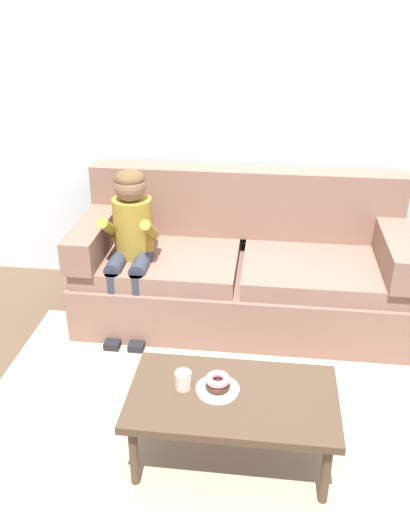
{
  "coord_description": "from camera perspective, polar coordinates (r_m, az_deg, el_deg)",
  "views": [
    {
      "loc": [
        0.13,
        -2.59,
        2.17
      ],
      "look_at": [
        -0.24,
        0.45,
        0.65
      ],
      "focal_mm": 39.06,
      "sensor_mm": 36.0,
      "label": 1
    }
  ],
  "objects": [
    {
      "name": "donut",
      "position": [
        2.73,
        1.31,
        -13.09
      ],
      "size": [
        0.17,
        0.17,
        0.04
      ],
      "primitive_type": "torus",
      "rotation": [
        0.0,
        0.0,
        2.31
      ],
      "color": "#422619",
      "rests_on": "plate"
    },
    {
      "name": "area_rug",
      "position": [
        3.19,
        2.91,
        -16.37
      ],
      "size": [
        2.84,
        1.92,
        0.01
      ],
      "primitive_type": "cube",
      "color": "tan",
      "rests_on": "ground"
    },
    {
      "name": "mug",
      "position": [
        2.74,
        -2.25,
        -12.59
      ],
      "size": [
        0.08,
        0.08,
        0.09
      ],
      "primitive_type": "cylinder",
      "color": "silver",
      "rests_on": "coffee_table"
    },
    {
      "name": "coffee_table",
      "position": [
        2.76,
        2.84,
        -14.68
      ],
      "size": [
        1.0,
        0.57,
        0.4
      ],
      "color": "#4C3828",
      "rests_on": "ground"
    },
    {
      "name": "donut_second",
      "position": [
        2.71,
        1.31,
        -12.51
      ],
      "size": [
        0.17,
        0.17,
        0.04
      ],
      "primitive_type": "torus",
      "rotation": [
        0.0,
        0.0,
        2.35
      ],
      "color": "pink",
      "rests_on": "donut"
    },
    {
      "name": "person_child",
      "position": [
        3.67,
        -7.62,
        2.04
      ],
      "size": [
        0.34,
        0.58,
        1.1
      ],
      "color": "olive",
      "rests_on": "ground"
    },
    {
      "name": "toy_controller",
      "position": [
        3.37,
        11.53,
        -13.69
      ],
      "size": [
        0.23,
        0.09,
        0.05
      ],
      "rotation": [
        0.0,
        0.0,
        -0.49
      ],
      "color": "red",
      "rests_on": "ground"
    },
    {
      "name": "plate",
      "position": [
        2.75,
        1.3,
        -13.5
      ],
      "size": [
        0.21,
        0.21,
        0.01
      ],
      "primitive_type": "cylinder",
      "color": "white",
      "rests_on": "coffee_table"
    },
    {
      "name": "ground",
      "position": [
        3.38,
        3.23,
        -13.58
      ],
      "size": [
        10.0,
        10.0,
        0.0
      ],
      "primitive_type": "plane",
      "color": "brown"
    },
    {
      "name": "couch",
      "position": [
        3.9,
        3.69,
        -1.46
      ],
      "size": [
        2.21,
        0.9,
        1.0
      ],
      "color": "#846051",
      "rests_on": "ground"
    },
    {
      "name": "wall_back",
      "position": [
        4.07,
        5.19,
        15.37
      ],
      "size": [
        8.0,
        0.1,
        2.8
      ],
      "primitive_type": "cube",
      "color": "silver",
      "rests_on": "ground"
    }
  ]
}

